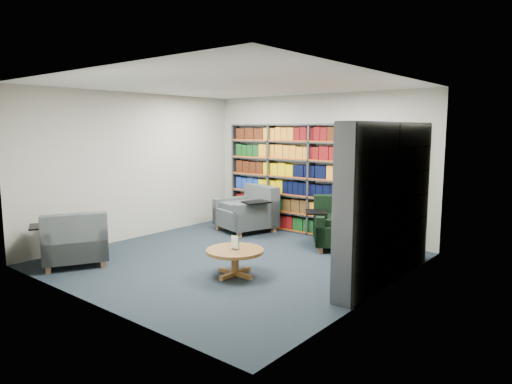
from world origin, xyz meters
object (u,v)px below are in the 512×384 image
Objects in this scene: chair_teal_left at (250,213)px; chair_green_right at (341,227)px; chair_teal_front at (74,243)px; coffee_table at (235,255)px.

chair_teal_left reaches higher than chair_green_right.
chair_teal_left is at bearing 81.25° from chair_teal_front.
coffee_table is at bearing -54.08° from chair_teal_left.
coffee_table is (1.75, -2.41, -0.06)m from chair_teal_left.
chair_teal_left is 2.98m from coffee_table.
chair_green_right is 2.50m from coffee_table.
chair_teal_left is 3.65m from chair_teal_front.
chair_teal_front reaches higher than coffee_table.
chair_green_right reaches higher than coffee_table.
chair_teal_left is 1.06× the size of chair_teal_front.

